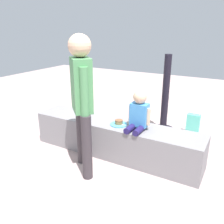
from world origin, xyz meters
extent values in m
plane|color=#AB928F|center=(0.00, 0.00, 0.00)|extent=(12.00, 12.00, 0.00)
cube|color=gray|center=(0.00, 0.00, 0.23)|extent=(2.31, 0.46, 0.45)
cylinder|color=#211952|center=(0.29, -0.12, 0.49)|extent=(0.08, 0.25, 0.08)
cylinder|color=#211952|center=(0.40, -0.12, 0.49)|extent=(0.08, 0.25, 0.08)
cube|color=#418AD0|center=(0.35, -0.01, 0.63)|extent=(0.21, 0.13, 0.28)
sphere|color=#DBAD8C|center=(0.35, -0.01, 0.85)|extent=(0.16, 0.16, 0.16)
cylinder|color=#DBAD8C|center=(0.23, -0.01, 0.63)|extent=(0.05, 0.05, 0.21)
cylinder|color=#DBAD8C|center=(0.46, -0.01, 0.63)|extent=(0.05, 0.05, 0.21)
cylinder|color=#362F34|center=(0.00, -0.63, 0.38)|extent=(0.11, 0.11, 0.76)
cylinder|color=#362F34|center=(-0.26, -0.39, 0.38)|extent=(0.11, 0.11, 0.76)
cube|color=#4D8B55|center=(-0.13, -0.51, 1.04)|extent=(0.37, 0.36, 0.58)
sphere|color=#DBAD8C|center=(-0.13, -0.51, 1.45)|extent=(0.24, 0.24, 0.24)
cylinder|color=#4D8B55|center=(-0.01, -0.62, 0.99)|extent=(0.09, 0.09, 0.55)
cylinder|color=#4D8B55|center=(-0.25, -0.39, 0.99)|extent=(0.09, 0.09, 0.55)
cylinder|color=#4CA5D8|center=(0.08, -0.03, 0.46)|extent=(0.22, 0.22, 0.01)
cylinder|color=olive|center=(0.08, -0.03, 0.49)|extent=(0.10, 0.10, 0.05)
cylinder|color=brown|center=(0.08, -0.03, 0.51)|extent=(0.10, 0.10, 0.01)
cube|color=silver|center=(0.14, -0.04, 0.47)|extent=(0.11, 0.04, 0.00)
cube|color=#59C6B2|center=(0.78, 1.17, 0.17)|extent=(0.20, 0.10, 0.34)
torus|color=white|center=(0.74, 1.17, 0.34)|extent=(0.08, 0.01, 0.08)
torus|color=white|center=(0.82, 1.17, 0.34)|extent=(0.08, 0.01, 0.08)
cylinder|color=black|center=(0.33, 1.07, 0.02)|extent=(0.36, 0.36, 0.04)
cylinder|color=black|center=(0.33, 1.07, 0.65)|extent=(0.11, 0.11, 1.21)
cylinder|color=silver|center=(-0.20, 0.61, 0.07)|extent=(0.07, 0.07, 0.15)
cone|color=silver|center=(-0.20, 0.61, 0.16)|extent=(0.06, 0.06, 0.03)
cylinder|color=white|center=(-0.20, 0.61, 0.18)|extent=(0.03, 0.03, 0.02)
cylinder|color=silver|center=(-0.13, 1.25, 0.07)|extent=(0.07, 0.07, 0.15)
cone|color=silver|center=(-0.13, 1.25, 0.16)|extent=(0.06, 0.06, 0.03)
cylinder|color=white|center=(-0.13, 1.25, 0.18)|extent=(0.03, 0.03, 0.02)
cube|color=black|center=(-0.08, 0.94, 0.13)|extent=(0.28, 0.10, 0.25)
torus|color=black|center=(-0.08, 0.94, 0.25)|extent=(0.21, 0.01, 0.21)
cube|color=brown|center=(-0.78, 0.58, 0.10)|extent=(0.33, 0.12, 0.19)
torus|color=brown|center=(-0.78, 0.58, 0.19)|extent=(0.24, 0.01, 0.24)
camera|label=1|loc=(1.40, -2.53, 1.63)|focal=38.27mm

